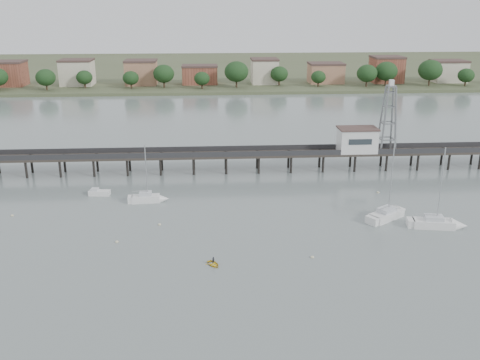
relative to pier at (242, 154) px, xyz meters
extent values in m
plane|color=slate|center=(0.00, -60.00, -3.79)|extent=(500.00, 500.00, 0.00)
cube|color=#2D2823|center=(0.00, 0.00, -0.04)|extent=(150.00, 5.00, 0.50)
cube|color=#333335|center=(0.00, -2.40, 0.76)|extent=(150.00, 0.12, 1.10)
cube|color=#333335|center=(0.00, 2.40, 0.76)|extent=(150.00, 0.12, 1.10)
cylinder|color=black|center=(0.00, -1.90, -1.99)|extent=(0.50, 0.50, 4.40)
cylinder|color=black|center=(0.00, 1.90, -1.99)|extent=(0.50, 0.50, 4.40)
cube|color=silver|center=(25.00, 0.00, 2.71)|extent=(8.00, 5.00, 5.00)
cube|color=#4C3833|center=(25.00, 0.00, 5.36)|extent=(8.40, 5.40, 0.30)
cube|color=slate|center=(31.50, 0.00, 14.36)|extent=(1.80, 1.80, 0.30)
cube|color=silver|center=(31.50, 0.00, 15.11)|extent=(0.90, 0.90, 1.20)
cube|color=white|center=(22.63, -28.42, -3.32)|extent=(6.99, 5.95, 1.65)
cone|color=white|center=(26.07, -26.04, -3.32)|extent=(3.78, 3.73, 2.60)
cube|color=silver|center=(22.63, -28.42, -2.14)|extent=(3.63, 3.41, 0.75)
cylinder|color=#A5A8AA|center=(23.01, -28.16, 3.78)|extent=(0.18, 0.18, 12.56)
cylinder|color=#A5A8AA|center=(21.71, -29.05, -1.59)|extent=(3.28, 2.32, 0.12)
cube|color=white|center=(-18.91, -17.74, -3.32)|extent=(5.18, 2.30, 1.65)
cone|color=white|center=(-15.75, -17.53, -3.32)|extent=(2.23, 2.10, 1.97)
cube|color=silver|center=(-18.91, -17.74, -2.14)|extent=(2.35, 1.72, 0.75)
cylinder|color=#A5A8AA|center=(-18.56, -17.72, 2.25)|extent=(0.18, 0.18, 9.48)
cylinder|color=#A5A8AA|center=(-19.75, -17.80, -1.59)|extent=(2.95, 0.32, 0.12)
cube|color=white|center=(29.13, -32.40, -3.32)|extent=(6.84, 3.62, 1.65)
cone|color=white|center=(33.13, -33.11, -3.32)|extent=(3.11, 2.96, 2.53)
cube|color=silver|center=(29.13, -32.40, -2.14)|extent=(3.20, 2.50, 0.75)
cylinder|color=#A5A8AA|center=(29.57, -32.48, 3.60)|extent=(0.18, 0.18, 12.19)
cylinder|color=#A5A8AA|center=(28.06, -32.21, -1.59)|extent=(3.76, 0.78, 0.12)
cube|color=white|center=(-28.11, -13.42, -3.41)|extent=(4.08, 2.05, 1.09)
cube|color=silver|center=(-28.98, -13.33, -2.76)|extent=(1.44, 1.44, 0.65)
imported|color=yellow|center=(-6.93, -43.35, -3.79)|extent=(1.73, 1.30, 2.40)
imported|color=black|center=(-6.93, -43.35, -3.79)|extent=(0.66, 1.08, 0.24)
ellipsoid|color=beige|center=(25.30, -15.53, -3.71)|extent=(0.56, 0.56, 0.39)
ellipsoid|color=beige|center=(-41.20, -23.08, -3.71)|extent=(0.56, 0.56, 0.39)
ellipsoid|color=beige|center=(7.34, -41.99, -3.71)|extent=(0.56, 0.56, 0.39)
ellipsoid|color=beige|center=(-21.57, -34.95, -3.71)|extent=(0.56, 0.56, 0.39)
ellipsoid|color=beige|center=(-15.57, -28.61, -3.71)|extent=(0.56, 0.56, 0.39)
cube|color=#475133|center=(0.00, 185.00, -3.29)|extent=(500.00, 170.00, 1.40)
cube|color=brown|center=(-90.00, 123.00, 1.91)|extent=(13.00, 10.50, 9.00)
cube|color=brown|center=(-62.00, 123.00, 1.91)|extent=(13.00, 10.50, 9.00)
cube|color=brown|center=(-35.00, 123.00, 1.91)|extent=(13.00, 10.50, 9.00)
cube|color=brown|center=(-10.00, 123.00, 1.91)|extent=(13.00, 10.50, 9.00)
cube|color=brown|center=(18.00, 123.00, 1.91)|extent=(13.00, 10.50, 9.00)
cube|color=brown|center=(45.00, 123.00, 1.91)|extent=(13.00, 10.50, 9.00)
cube|color=brown|center=(72.00, 123.00, 1.91)|extent=(13.00, 10.50, 9.00)
cube|color=brown|center=(100.00, 123.00, 1.91)|extent=(13.00, 10.50, 9.00)
ellipsoid|color=#153317|center=(0.00, 111.00, 2.21)|extent=(8.00, 8.00, 6.80)
camera|label=1|loc=(-7.45, -110.58, 31.18)|focal=40.00mm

